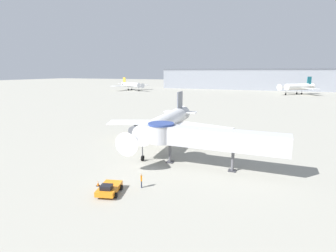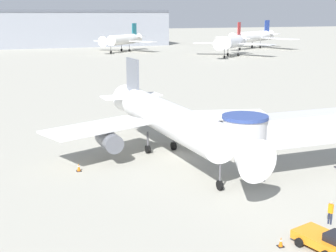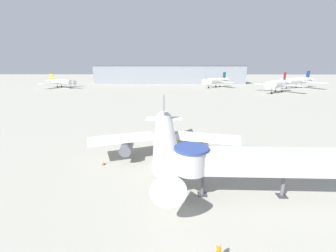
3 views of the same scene
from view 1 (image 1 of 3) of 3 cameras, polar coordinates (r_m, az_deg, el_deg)
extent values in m
plane|color=#9E9B8E|center=(52.01, 0.06, -3.98)|extent=(800.00, 800.00, 0.00)
cylinder|color=white|center=(50.87, -0.95, 0.51)|extent=(4.59, 20.98, 3.47)
cone|color=white|center=(38.54, -7.75, -3.27)|extent=(3.68, 4.00, 3.47)
cone|color=white|center=(61.78, 2.64, 2.51)|extent=(3.75, 5.39, 3.47)
cube|color=white|center=(55.84, -7.21, 0.80)|extent=(12.06, 8.44, 0.22)
cube|color=white|center=(51.33, 7.61, -0.18)|extent=(11.94, 7.47, 0.22)
cube|color=slate|center=(61.10, 2.60, 5.37)|extent=(0.45, 3.89, 4.52)
cube|color=white|center=(61.93, 2.71, 3.10)|extent=(7.67, 3.12, 0.18)
cylinder|color=#565960|center=(54.69, -6.86, -0.71)|extent=(2.12, 3.98, 1.91)
cylinder|color=#565960|center=(50.66, 6.34, -1.71)|extent=(2.12, 3.98, 1.91)
cylinder|color=#4C4C51|center=(42.32, -5.57, -5.70)|extent=(0.18, 0.18, 2.00)
cylinder|color=black|center=(42.63, -5.55, -6.98)|extent=(0.31, 0.91, 0.90)
cylinder|color=#4C4C51|center=(54.36, -1.58, -1.71)|extent=(0.22, 0.22, 2.00)
cylinder|color=black|center=(54.60, -1.58, -2.73)|extent=(0.45, 0.92, 0.90)
cylinder|color=#4C4C51|center=(53.40, 1.57, -1.95)|extent=(0.22, 0.22, 2.00)
cylinder|color=black|center=(53.64, 1.57, -2.99)|extent=(0.45, 0.92, 0.90)
cube|color=#B7B7BC|center=(38.47, 11.37, -2.87)|extent=(18.72, 2.84, 2.80)
cylinder|color=#B7B7BC|center=(41.17, -1.49, -1.67)|extent=(3.90, 3.90, 2.80)
cylinder|color=navy|center=(40.84, -1.50, 0.45)|extent=(4.10, 4.10, 0.30)
cylinder|color=#56565B|center=(41.41, 0.44, -5.86)|extent=(0.44, 0.44, 3.15)
cube|color=#333338|center=(41.89, 0.43, -7.83)|extent=(1.10, 1.10, 0.12)
cylinder|color=#56565B|center=(39.04, 13.90, -7.33)|extent=(0.44, 0.44, 3.15)
cube|color=#333338|center=(39.55, 13.79, -9.40)|extent=(1.10, 1.10, 0.12)
cube|color=orange|center=(32.51, -12.68, -13.11)|extent=(2.98, 4.13, 0.58)
cube|color=black|center=(31.57, -13.26, -12.83)|extent=(1.50, 1.32, 0.52)
cylinder|color=black|center=(32.15, -15.19, -14.10)|extent=(0.48, 0.68, 0.61)
cylinder|color=black|center=(31.42, -11.38, -14.55)|extent=(0.48, 0.68, 0.61)
cylinder|color=black|center=(33.86, -13.83, -12.66)|extent=(0.48, 0.68, 0.61)
cylinder|color=black|center=(33.17, -10.21, -13.03)|extent=(0.48, 0.68, 0.61)
cube|color=black|center=(55.65, -10.75, -3.11)|extent=(0.48, 0.48, 0.04)
cone|color=orange|center=(55.55, -10.77, -2.72)|extent=(0.33, 0.33, 0.76)
cylinder|color=white|center=(55.53, -10.77, -2.62)|extent=(0.18, 0.18, 0.09)
cube|color=black|center=(34.95, -14.97, -12.44)|extent=(0.42, 0.42, 0.04)
cone|color=orange|center=(34.81, -15.00, -11.92)|extent=(0.29, 0.29, 0.65)
cylinder|color=white|center=(34.78, -15.01, -11.80)|extent=(0.16, 0.16, 0.08)
cylinder|color=#1E2338|center=(33.29, -5.79, -12.56)|extent=(0.13, 0.13, 0.87)
cylinder|color=#1E2338|center=(33.45, -5.80, -12.43)|extent=(0.13, 0.13, 0.87)
cube|color=orange|center=(33.06, -5.82, -11.26)|extent=(0.35, 0.40, 0.69)
sphere|color=tan|center=(32.88, -5.84, -10.52)|extent=(0.24, 0.24, 0.24)
cylinder|color=white|center=(183.43, 26.31, 7.66)|extent=(15.49, 15.50, 3.96)
cone|color=white|center=(173.94, 23.56, 7.74)|extent=(5.88, 5.88, 3.96)
cone|color=white|center=(191.42, 28.35, 7.60)|extent=(7.00, 7.00, 3.96)
cube|color=white|center=(190.25, 24.98, 7.68)|extent=(12.23, 9.21, 0.22)
cube|color=white|center=(180.38, 28.63, 7.18)|extent=(9.22, 12.23, 0.22)
cube|color=#19707F|center=(191.05, 28.39, 8.66)|extent=(2.77, 2.77, 5.15)
cube|color=white|center=(191.62, 28.42, 7.80)|extent=(7.31, 7.31, 0.18)
cylinder|color=#4C4C51|center=(176.72, 24.27, 6.71)|extent=(0.18, 0.18, 2.28)
cylinder|color=black|center=(176.80, 24.23, 6.35)|extent=(0.96, 0.96, 1.10)
cylinder|color=#4C4C51|center=(186.47, 26.26, 6.75)|extent=(0.22, 0.22, 2.28)
cylinder|color=black|center=(186.55, 26.23, 6.41)|extent=(1.06, 1.06, 1.10)
cylinder|color=#4C4C51|center=(184.18, 27.10, 6.63)|extent=(0.22, 0.22, 2.28)
cylinder|color=black|center=(184.26, 27.07, 6.28)|extent=(1.06, 1.06, 1.10)
cylinder|color=silver|center=(202.31, -7.92, 8.87)|extent=(20.45, 14.79, 3.44)
cone|color=silver|center=(189.81, -5.87, 8.74)|extent=(5.04, 4.94, 3.44)
cone|color=silver|center=(213.18, -9.49, 8.97)|extent=(6.20, 5.68, 3.44)
cube|color=silver|center=(200.97, -10.47, 8.60)|extent=(8.25, 14.47, 0.22)
cube|color=silver|center=(208.89, -6.19, 8.84)|extent=(13.71, 12.51, 0.22)
cube|color=gold|center=(212.83, -9.49, 9.80)|extent=(3.53, 2.38, 4.47)
cube|color=silver|center=(213.39, -9.53, 9.13)|extent=(7.39, 9.35, 0.18)
cylinder|color=#4C4C51|center=(193.05, -6.38, 7.97)|extent=(0.18, 0.18, 1.98)
cylinder|color=black|center=(193.11, -6.38, 7.68)|extent=(1.07, 0.81, 1.10)
cylinder|color=#4C4C51|center=(204.18, -8.66, 8.11)|extent=(0.22, 0.22, 1.98)
cylinder|color=black|center=(204.25, -8.65, 7.84)|extent=(1.14, 0.93, 1.10)
cylinder|color=#4C4C51|center=(205.62, -7.88, 8.16)|extent=(0.22, 0.22, 1.98)
cylinder|color=black|center=(205.68, -7.88, 7.89)|extent=(1.14, 0.93, 1.10)
cube|color=gray|center=(222.67, 16.35, 9.64)|extent=(133.72, 18.84, 15.25)
cube|color=#4C515B|center=(222.59, 16.47, 11.75)|extent=(133.72, 19.21, 1.20)
camera|label=2|loc=(36.70, -66.30, 6.23)|focal=50.00mm
camera|label=3|loc=(21.64, -35.50, 13.20)|focal=24.00mm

